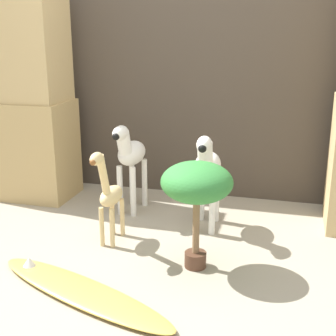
{
  "coord_description": "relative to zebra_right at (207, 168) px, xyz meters",
  "views": [
    {
      "loc": [
        0.71,
        -2.22,
        1.33
      ],
      "look_at": [
        -0.12,
        0.83,
        0.38
      ],
      "focal_mm": 50.0,
      "sensor_mm": 36.0,
      "label": 1
    }
  ],
  "objects": [
    {
      "name": "rock_pillar_left",
      "position": [
        -1.47,
        0.3,
        0.33
      ],
      "size": [
        0.63,
        0.45,
        1.59
      ],
      "color": "tan",
      "rests_on": "ground_plane"
    },
    {
      "name": "ground_plane",
      "position": [
        -0.18,
        -0.71,
        -0.43
      ],
      "size": [
        14.0,
        14.0,
        0.0
      ],
      "primitive_type": "plane",
      "color": "#9E937F"
    },
    {
      "name": "surfboard",
      "position": [
        -0.47,
        -0.99,
        -0.41
      ],
      "size": [
        1.19,
        0.64,
        0.09
      ],
      "color": "gold",
      "rests_on": "ground_plane"
    },
    {
      "name": "zebra_left",
      "position": [
        -0.6,
        0.17,
        0.0
      ],
      "size": [
        0.19,
        0.45,
        0.68
      ],
      "color": "white",
      "rests_on": "ground_plane"
    },
    {
      "name": "wall_back",
      "position": [
        -0.18,
        0.73,
        0.67
      ],
      "size": [
        6.4,
        0.08,
        2.2
      ],
      "color": "#473D33",
      "rests_on": "ground_plane"
    },
    {
      "name": "potted_palm_front",
      "position": [
        0.04,
        -0.54,
        0.06
      ],
      "size": [
        0.4,
        0.4,
        0.63
      ],
      "color": "#513323",
      "rests_on": "ground_plane"
    },
    {
      "name": "giraffe_figurine",
      "position": [
        -0.55,
        -0.38,
        -0.1
      ],
      "size": [
        0.12,
        0.4,
        0.64
      ],
      "color": "#E0C184",
      "rests_on": "ground_plane"
    },
    {
      "name": "zebra_right",
      "position": [
        0.0,
        0.0,
        0.0
      ],
      "size": [
        0.19,
        0.45,
        0.68
      ],
      "color": "white",
      "rests_on": "ground_plane"
    }
  ]
}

